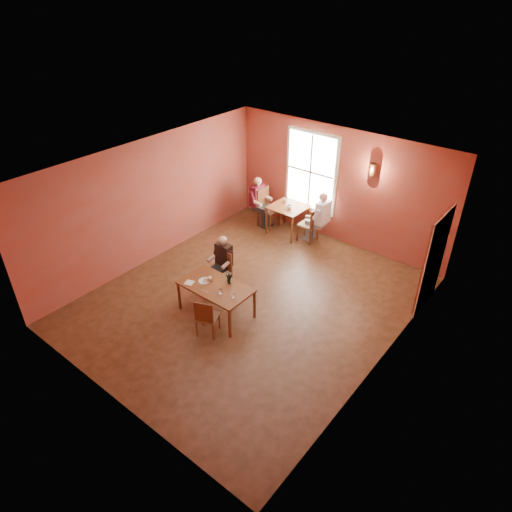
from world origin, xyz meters
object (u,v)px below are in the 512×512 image
Objects in this scene: chair_empty at (208,316)px; diner_main at (218,268)px; chair_diner_main at (220,273)px; main_table at (216,299)px; chair_diner_white at (308,224)px; diner_white at (310,217)px; second_table at (288,220)px; diner_maroon at (268,203)px; chair_diner_maroon at (269,208)px.

diner_main is at bearing 101.19° from chair_empty.
main_table is at bearing 127.57° from chair_diner_main.
chair_diner_white is 0.20m from diner_white.
chair_diner_main is 3.11m from second_table.
chair_empty is 0.95× the size of second_table.
main_table is 0.83m from chair_diner_main.
diner_maroon reaches higher than chair_diner_white.
second_table is 0.92× the size of chair_diner_white.
chair_diner_main reaches higher than chair_empty.
diner_maroon is at bearing 180.00° from second_table.
diner_maroon is (-1.03, 3.12, 0.07)m from diner_main.
second_table is (-0.35, 3.12, -0.20)m from diner_main.
chair_empty is at bearing 22.99° from diner_maroon.
diner_white reaches higher than second_table.
second_table is at bearing 90.00° from chair_diner_maroon.
chair_empty is 4.44m from second_table.
chair_diner_maroon is at bearing 89.82° from chair_empty.
main_table is 0.84m from diner_main.
main_table is 1.62× the size of chair_diner_main.
diner_white reaches higher than chair_diner_white.
diner_white is 1.27× the size of chair_diner_maroon.
second_table is (-1.14, 4.29, -0.03)m from chair_empty.
diner_maroon is at bearing -90.00° from chair_diner_maroon.
diner_maroon is (-1.53, 3.74, 0.32)m from main_table.
chair_diner_white reaches higher than second_table.
main_table is 1.09× the size of diner_white.
diner_maroon is at bearing -71.55° from chair_diner_main.
chair_diner_white is at bearing 90.00° from chair_diner_maroon.
chair_diner_main is at bearing 173.95° from diner_white.
chair_diner_white is at bearing -95.50° from chair_diner_main.
chair_diner_white is at bearing 90.00° from diner_maroon.
diner_maroon is (-0.03, 0.00, 0.13)m from chair_diner_maroon.
diner_main is at bearing -83.57° from second_table.
chair_diner_white is 1.34m from diner_maroon.
diner_white reaches higher than chair_empty.
chair_empty is 4.66m from chair_diner_maroon.
chair_diner_maroon reaches higher than chair_diner_white.
second_table is at bearing 90.00° from diner_white.
second_table reaches higher than main_table.
second_table is at bearing 102.82° from main_table.
diner_main reaches higher than chair_diner_main.
main_table is 0.63m from chair_empty.
chair_empty is 0.87× the size of chair_diner_white.
chair_diner_main is 3.12m from diner_white.
diner_main is 3.29m from diner_maroon.
chair_diner_main is at bearing -90.00° from diner_main.
chair_empty is at bearing 123.35° from chair_diner_main.
diner_white is 1.36m from diner_maroon.
second_table is 0.66m from chair_diner_white.
chair_diner_maroon is at bearing 180.00° from second_table.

